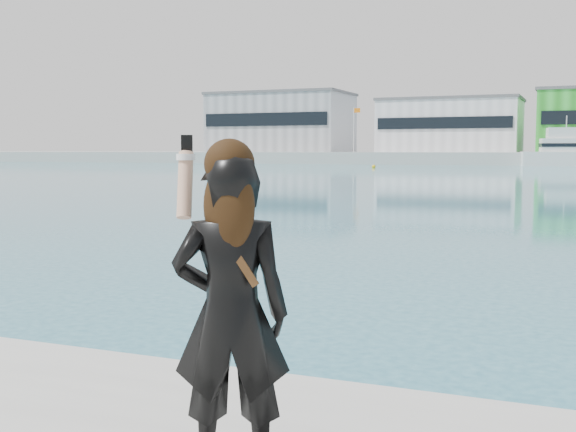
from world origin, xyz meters
name	(u,v)px	position (x,y,z in m)	size (l,w,h in m)	color
warehouse_grey_left	(281,122)	(-55.00, 127.98, 7.76)	(26.52, 16.36, 11.50)	gray
warehouse_white	(451,125)	(-22.00, 127.98, 6.76)	(24.48, 15.35, 9.50)	silver
flagpole_left	(354,127)	(-37.91, 121.00, 6.54)	(1.28, 0.16, 8.00)	silver
motor_yacht	(575,152)	(-0.87, 110.38, 2.07)	(16.33, 7.17, 7.37)	silver
buoy_far	(243,167)	(-42.80, 85.64, 0.00)	(0.50, 0.50, 0.50)	yellow
buoy_extra	(374,168)	(-25.35, 89.42, 0.00)	(0.50, 0.50, 0.50)	yellow
woman	(230,305)	(-0.79, -0.50, 1.61)	(0.65, 0.55, 1.60)	black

